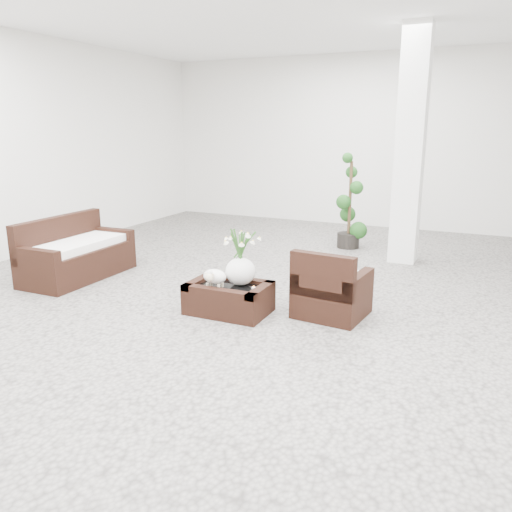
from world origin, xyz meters
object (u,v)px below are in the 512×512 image
at_px(topiary, 350,202).
at_px(armchair, 332,282).
at_px(loveseat, 77,248).
at_px(coffee_table, 229,299).

bearing_deg(topiary, armchair, -78.33).
xyz_separation_m(armchair, topiary, (-0.68, 3.29, 0.41)).
relative_size(loveseat, topiary, 0.99).
height_order(coffee_table, loveseat, loveseat).
xyz_separation_m(loveseat, topiary, (2.95, 3.36, 0.38)).
relative_size(coffee_table, topiary, 0.56).
bearing_deg(loveseat, topiary, -41.73).
distance_m(loveseat, topiary, 4.48).
distance_m(coffee_table, armchair, 1.18).
bearing_deg(armchair, loveseat, 7.09).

